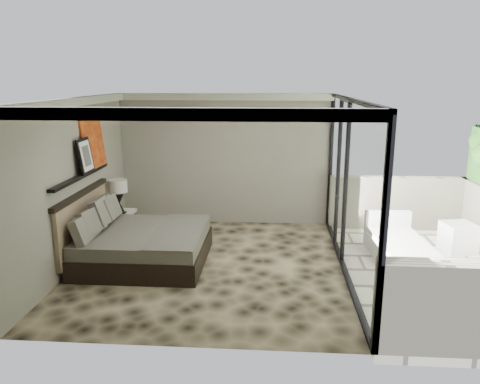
# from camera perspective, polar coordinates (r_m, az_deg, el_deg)

# --- Properties ---
(floor) EXTENTS (5.00, 5.00, 0.00)m
(floor) POSITION_cam_1_polar(r_m,az_deg,el_deg) (8.08, -3.65, -8.92)
(floor) COLOR black
(floor) RESTS_ON ground
(ceiling) EXTENTS (4.50, 5.00, 0.02)m
(ceiling) POSITION_cam_1_polar(r_m,az_deg,el_deg) (7.46, -3.98, 11.27)
(ceiling) COLOR silver
(ceiling) RESTS_ON back_wall
(back_wall) EXTENTS (4.50, 0.02, 2.80)m
(back_wall) POSITION_cam_1_polar(r_m,az_deg,el_deg) (10.07, -1.87, 3.96)
(back_wall) COLOR gray
(back_wall) RESTS_ON floor
(left_wall) EXTENTS (0.02, 5.00, 2.80)m
(left_wall) POSITION_cam_1_polar(r_m,az_deg,el_deg) (8.26, -19.40, 1.02)
(left_wall) COLOR gray
(left_wall) RESTS_ON floor
(glass_wall) EXTENTS (0.08, 5.00, 2.80)m
(glass_wall) POSITION_cam_1_polar(r_m,az_deg,el_deg) (7.67, 13.08, 0.52)
(glass_wall) COLOR white
(glass_wall) RESTS_ON floor
(terrace_slab) EXTENTS (3.00, 5.00, 0.12)m
(terrace_slab) POSITION_cam_1_polar(r_m,az_deg,el_deg) (8.47, 22.74, -9.34)
(terrace_slab) COLOR beige
(terrace_slab) RESTS_ON ground
(picture_ledge) EXTENTS (0.12, 2.20, 0.05)m
(picture_ledge) POSITION_cam_1_polar(r_m,az_deg,el_deg) (8.31, -18.80, 1.84)
(picture_ledge) COLOR black
(picture_ledge) RESTS_ON left_wall
(bed) EXTENTS (2.14, 2.07, 1.18)m
(bed) POSITION_cam_1_polar(r_m,az_deg,el_deg) (8.28, -12.28, -6.06)
(bed) COLOR black
(bed) RESTS_ON floor
(nightstand) EXTENTS (0.70, 0.70, 0.54)m
(nightstand) POSITION_cam_1_polar(r_m,az_deg,el_deg) (9.68, -14.34, -3.75)
(nightstand) COLOR black
(nightstand) RESTS_ON floor
(table_lamp) EXTENTS (0.36, 0.36, 0.65)m
(table_lamp) POSITION_cam_1_polar(r_m,az_deg,el_deg) (9.48, -14.61, 0.05)
(table_lamp) COLOR black
(table_lamp) RESTS_ON nightstand
(abstract_canvas) EXTENTS (0.13, 0.90, 0.90)m
(abstract_canvas) POSITION_cam_1_polar(r_m,az_deg,el_deg) (8.84, -17.48, 5.74)
(abstract_canvas) COLOR #AC360E
(abstract_canvas) RESTS_ON picture_ledge
(framed_print) EXTENTS (0.11, 0.50, 0.60)m
(framed_print) POSITION_cam_1_polar(r_m,az_deg,el_deg) (8.36, -18.34, 4.22)
(framed_print) COLOR black
(framed_print) RESTS_ON picture_ledge
(ottoman) EXTENTS (0.62, 0.62, 0.53)m
(ottoman) POSITION_cam_1_polar(r_m,az_deg,el_deg) (9.49, 25.05, -5.03)
(ottoman) COLOR silver
(ottoman) RESTS_ON terrace_slab
(lounger) EXTENTS (0.97, 1.77, 0.67)m
(lounger) POSITION_cam_1_polar(r_m,az_deg,el_deg) (8.70, 18.85, -6.48)
(lounger) COLOR silver
(lounger) RESTS_ON terrace_slab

